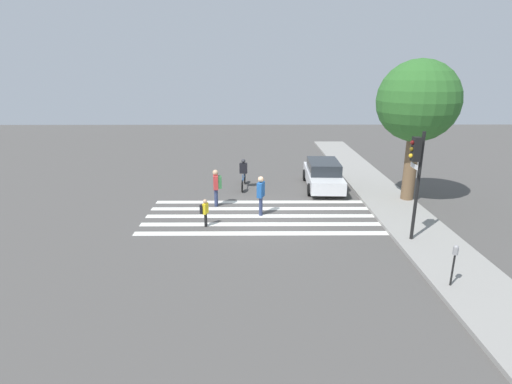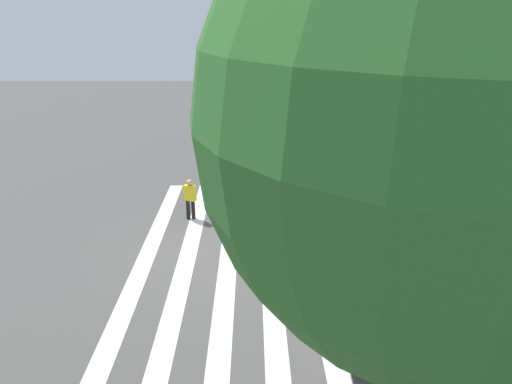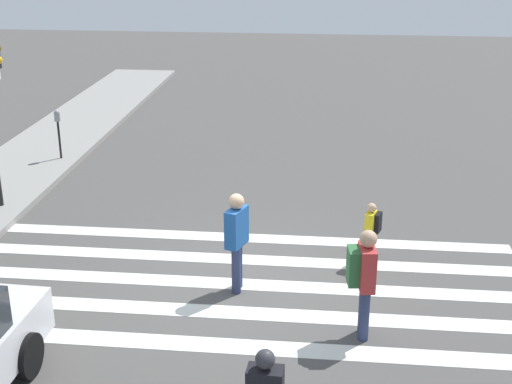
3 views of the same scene
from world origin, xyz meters
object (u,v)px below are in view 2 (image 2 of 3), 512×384
object	(u,v)px
pedestrian_adult_yellow_jacket	(190,196)
car_parked_far_curb	(481,312)
cyclist_far_lane	(408,209)
street_tree	(461,129)
pedestrian_adult_blue_shirt	(236,218)
pedestrian_child_with_backpack	(285,187)

from	to	relation	value
pedestrian_adult_yellow_jacket	car_parked_far_curb	size ratio (longest dim) A/B	0.24
car_parked_far_curb	pedestrian_adult_yellow_jacket	bearing A→B (deg)	-43.91
pedestrian_adult_yellow_jacket	cyclist_far_lane	world-z (taller)	cyclist_far_lane
pedestrian_adult_yellow_jacket	street_tree	bearing A→B (deg)	127.46
pedestrian_adult_blue_shirt	pedestrian_child_with_backpack	size ratio (longest dim) A/B	1.00
pedestrian_adult_yellow_jacket	car_parked_far_curb	distance (m)	7.96
street_tree	pedestrian_child_with_backpack	bearing A→B (deg)	-86.52
pedestrian_child_with_backpack	cyclist_far_lane	xyz separation A→B (m)	(-2.98, 1.18, -0.16)
pedestrian_adult_blue_shirt	cyclist_far_lane	world-z (taller)	pedestrian_adult_blue_shirt
pedestrian_child_with_backpack	car_parked_far_curb	size ratio (longest dim) A/B	0.37
pedestrian_child_with_backpack	street_tree	bearing A→B (deg)	-92.90
car_parked_far_curb	pedestrian_adult_blue_shirt	bearing A→B (deg)	-37.24
street_tree	pedestrian_adult_yellow_jacket	distance (m)	10.76
street_tree	pedestrian_adult_yellow_jacket	world-z (taller)	street_tree
pedestrian_adult_blue_shirt	pedestrian_adult_yellow_jacket	bearing A→B (deg)	139.96
street_tree	car_parked_far_curb	world-z (taller)	street_tree
pedestrian_adult_blue_shirt	pedestrian_adult_yellow_jacket	distance (m)	2.69
street_tree	pedestrian_adult_blue_shirt	world-z (taller)	street_tree
cyclist_far_lane	street_tree	bearing A→B (deg)	76.70
cyclist_far_lane	pedestrian_adult_yellow_jacket	bearing A→B (deg)	-11.05
pedestrian_adult_yellow_jacket	pedestrian_child_with_backpack	size ratio (longest dim) A/B	0.66
street_tree	pedestrian_child_with_backpack	xyz separation A→B (m)	(0.56, -9.19, -3.72)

